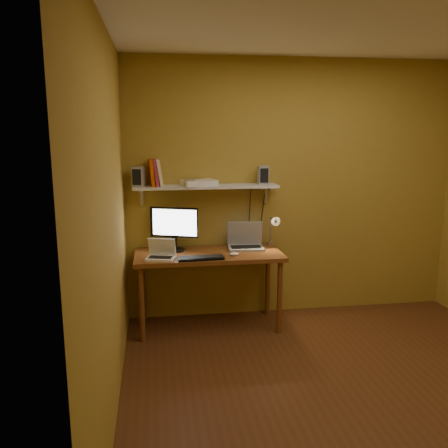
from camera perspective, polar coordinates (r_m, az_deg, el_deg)
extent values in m
cube|color=#562C16|center=(3.88, 14.80, -18.74)|extent=(3.40, 3.20, 0.02)
cube|color=silver|center=(3.44, 17.23, 22.58)|extent=(3.40, 3.20, 0.02)
cube|color=#A38331|center=(4.92, 8.27, 4.15)|extent=(3.40, 0.02, 2.60)
cube|color=#A38331|center=(3.14, -13.85, -0.26)|extent=(0.02, 3.20, 2.60)
cube|color=brown|center=(4.53, -1.84, -3.73)|extent=(1.40, 0.60, 0.04)
cylinder|color=brown|center=(4.39, -9.87, -9.54)|extent=(0.05, 0.05, 0.71)
cylinder|color=brown|center=(4.54, 6.70, -8.77)|extent=(0.05, 0.05, 0.71)
cylinder|color=brown|center=(4.85, -9.74, -7.51)|extent=(0.05, 0.05, 0.71)
cylinder|color=brown|center=(4.97, 5.27, -6.88)|extent=(0.05, 0.05, 0.71)
cube|color=silver|center=(4.59, -2.16, 4.53)|extent=(1.40, 0.25, 0.02)
cube|color=silver|center=(4.69, -9.86, 3.25)|extent=(0.03, 0.03, 0.18)
cube|color=silver|center=(4.82, 5.07, 3.59)|extent=(0.03, 0.03, 0.18)
cylinder|color=black|center=(4.63, -5.97, -3.10)|extent=(0.25, 0.25, 0.01)
cube|color=black|center=(4.61, -5.99, -2.21)|extent=(0.05, 0.05, 0.14)
cube|color=black|center=(4.57, -6.04, 0.21)|extent=(0.45, 0.18, 0.29)
cube|color=white|center=(4.55, -6.03, 0.17)|extent=(0.41, 0.15, 0.25)
cube|color=#94969C|center=(4.67, 2.66, -2.89)|extent=(0.36, 0.26, 0.02)
cube|color=black|center=(4.67, 2.66, -2.76)|extent=(0.30, 0.15, 0.00)
cube|color=#94969C|center=(4.73, 2.53, -1.10)|extent=(0.35, 0.09, 0.24)
cube|color=#121C3B|center=(4.73, 2.53, -1.10)|extent=(0.31, 0.07, 0.20)
cube|color=white|center=(4.34, -7.64, -4.13)|extent=(0.29, 0.23, 0.02)
cube|color=black|center=(4.33, -7.64, -3.99)|extent=(0.23, 0.15, 0.00)
cube|color=white|center=(4.37, -7.47, -2.74)|extent=(0.26, 0.13, 0.17)
cube|color=black|center=(4.37, -7.47, -2.74)|extent=(0.22, 0.10, 0.14)
cube|color=black|center=(4.31, -2.79, -4.12)|extent=(0.42, 0.16, 0.02)
ellipsoid|color=white|center=(4.42, 1.22, -3.63)|extent=(0.09, 0.07, 0.03)
cube|color=silver|center=(4.87, 5.58, -2.57)|extent=(0.05, 0.06, 0.08)
cylinder|color=silver|center=(4.84, 5.61, -0.84)|extent=(0.02, 0.02, 0.28)
cylinder|color=silver|center=(4.73, 5.88, 0.61)|extent=(0.01, 0.16, 0.01)
cone|color=silver|center=(4.66, 6.12, 0.42)|extent=(0.09, 0.09, 0.09)
sphere|color=#FFE0A5|center=(4.64, 6.18, 0.37)|extent=(0.04, 0.04, 0.04)
cube|color=#94969C|center=(4.55, -10.24, 5.63)|extent=(0.13, 0.13, 0.19)
cube|color=#94969C|center=(4.69, 4.72, 5.89)|extent=(0.10, 0.10, 0.18)
cube|color=#C64705|center=(4.56, -8.70, 6.11)|extent=(0.06, 0.18, 0.26)
cube|color=#9E2B4B|center=(4.56, -8.25, 6.13)|extent=(0.07, 0.18, 0.26)
cube|color=beige|center=(4.56, -7.81, 6.14)|extent=(0.08, 0.18, 0.26)
cube|color=silver|center=(4.50, -4.16, 4.94)|extent=(0.11, 0.04, 0.06)
cylinder|color=black|center=(4.48, -4.14, 4.91)|extent=(0.04, 0.02, 0.04)
cube|color=white|center=(4.58, -3.03, 4.98)|extent=(0.36, 0.29, 0.05)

